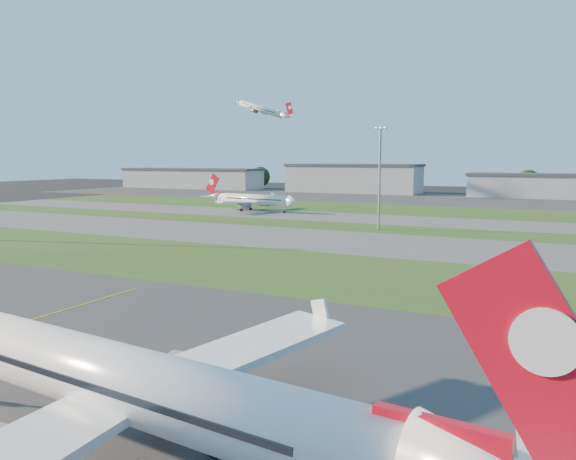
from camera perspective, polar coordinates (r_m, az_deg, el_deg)
The scene contains 17 objects.
grass_strip_a at distance 99.80m, azimuth -8.94°, elevation -3.07°, with size 300.00×34.00×0.01m, color #264A18.
taxiway_a at distance 127.77m, azimuth -0.36°, elevation -0.73°, with size 300.00×32.00×0.01m, color #515154.
grass_strip_b at distance 150.33m, azimuth 3.94°, elevation 0.44°, with size 300.00×18.00×0.01m, color #264A18.
taxiway_b at distance 170.74m, azimuth 6.77°, elevation 1.22°, with size 300.00×26.00×0.01m, color #515154.
grass_strip_c at distance 201.98m, azimuth 9.93°, elevation 2.08°, with size 300.00×40.00×0.01m, color #264A18.
apron_far at distance 259.91m, azimuth 13.72°, elevation 3.10°, with size 400.00×80.00×0.01m, color #333335.
airliner_parked at distance 34.64m, azimuth -15.34°, elevation -15.15°, with size 42.12×35.59×13.15m.
airliner_taxiing at distance 191.34m, azimuth -3.59°, elevation 3.08°, with size 35.95×30.32×11.24m.
airliner_departing at distance 281.98m, azimuth -2.75°, elevation 12.17°, with size 30.43×25.80×9.49m.
light_mast_centre at distance 142.34m, azimuth 9.30°, elevation 5.97°, with size 3.20×0.70×25.80m.
hangar_far_west at distance 350.81m, azimuth -9.79°, elevation 5.22°, with size 91.80×23.00×12.20m.
hangar_west at distance 300.96m, azimuth 6.63°, elevation 5.25°, with size 71.40×23.00×15.20m.
hangar_east at distance 283.21m, azimuth 26.07°, elevation 4.04°, with size 81.60×23.00×11.20m.
tree_far_west at distance 385.68m, azimuth -13.47°, elevation 5.34°, with size 11.00×11.00×12.00m.
tree_west at distance 341.75m, azimuth -2.85°, elevation 5.43°, with size 12.10×12.10×13.20m.
tree_mid_west at distance 304.11m, azimuth 11.78°, elevation 4.82°, with size 9.90×9.90×10.80m.
tree_mid_east at distance 297.64m, azimuth 23.21°, elevation 4.53°, with size 11.55×11.55×12.60m.
Camera 1 is at (57.06, -27.95, 17.64)m, focal length 35.00 mm.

